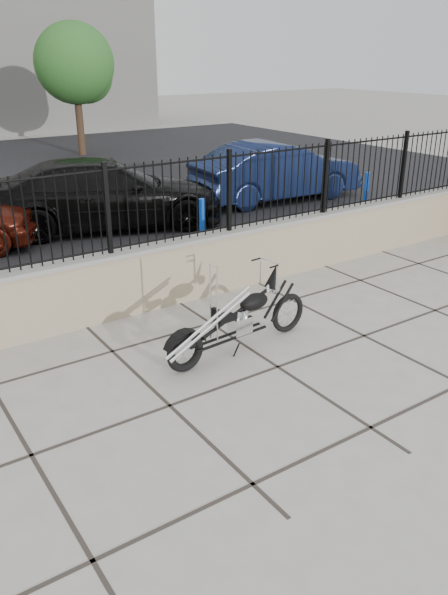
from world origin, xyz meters
TOP-DOWN VIEW (x-y plane):
  - ground_plane at (0.00, 0.00)m, footprint 90.00×90.00m
  - parking_lot at (0.00, 12.50)m, footprint 30.00×30.00m
  - retaining_wall at (0.00, 2.50)m, footprint 14.00×0.36m
  - iron_fence at (0.00, 2.50)m, footprint 14.00×0.08m
  - chopper_motorcycle at (-0.17, 0.62)m, footprint 2.15×0.55m
  - car_black at (0.83, 6.95)m, footprint 5.45×3.48m
  - car_blue at (5.53, 6.90)m, footprint 4.58×1.87m
  - bollard_b at (1.77, 4.53)m, footprint 0.12×0.12m
  - bollard_c at (6.61, 4.80)m, footprint 0.12×0.12m
  - tree_right at (4.09, 16.71)m, footprint 2.82×2.82m

SIDE VIEW (x-z plane):
  - ground_plane at x=0.00m, z-range 0.00..0.00m
  - parking_lot at x=0.00m, z-range 0.00..0.00m
  - bollard_c at x=6.61m, z-range 0.00..0.92m
  - retaining_wall at x=0.00m, z-range 0.00..0.96m
  - bollard_b at x=1.77m, z-range 0.00..0.97m
  - chopper_motorcycle at x=-0.17m, z-range 0.00..1.28m
  - car_black at x=0.83m, z-range 0.00..1.47m
  - car_blue at x=5.53m, z-range 0.00..1.48m
  - iron_fence at x=0.00m, z-range 0.96..2.16m
  - tree_right at x=4.09m, z-range 0.95..5.72m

